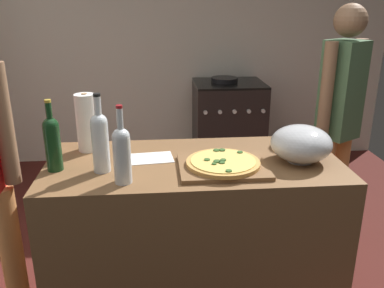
% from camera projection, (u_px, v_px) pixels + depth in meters
% --- Properties ---
extents(ground_plane, '(4.47, 3.52, 0.02)m').
position_uv_depth(ground_plane, '(180.00, 228.00, 3.09)').
color(ground_plane, '#511E19').
extents(kitchen_wall_rear, '(4.47, 0.10, 2.60)m').
position_uv_depth(kitchen_wall_rear, '(169.00, 33.00, 4.07)').
color(kitchen_wall_rear, silver).
rests_on(kitchen_wall_rear, ground_plane).
extents(counter, '(1.40, 0.66, 0.89)m').
position_uv_depth(counter, '(194.00, 241.00, 2.11)').
color(counter, brown).
rests_on(counter, ground_plane).
extents(cutting_board, '(0.40, 0.32, 0.02)m').
position_uv_depth(cutting_board, '(223.00, 167.00, 1.87)').
color(cutting_board, brown).
rests_on(cutting_board, counter).
extents(pizza, '(0.34, 0.34, 0.03)m').
position_uv_depth(pizza, '(223.00, 162.00, 1.86)').
color(pizza, tan).
rests_on(pizza, cutting_board).
extents(mixing_bowl, '(0.29, 0.29, 0.17)m').
position_uv_depth(mixing_bowl, '(301.00, 144.00, 1.93)').
color(mixing_bowl, '#B2B2B7').
rests_on(mixing_bowl, counter).
extents(paper_towel_roll, '(0.10, 0.10, 0.30)m').
position_uv_depth(paper_towel_roll, '(87.00, 123.00, 2.06)').
color(paper_towel_roll, white).
rests_on(paper_towel_roll, counter).
extents(wine_bottle_green, '(0.07, 0.07, 0.34)m').
position_uv_depth(wine_bottle_green, '(122.00, 152.00, 1.69)').
color(wine_bottle_green, silver).
rests_on(wine_bottle_green, counter).
extents(wine_bottle_clear, '(0.08, 0.08, 0.36)m').
position_uv_depth(wine_bottle_clear, '(100.00, 139.00, 1.80)').
color(wine_bottle_clear, silver).
rests_on(wine_bottle_clear, counter).
extents(wine_bottle_dark, '(0.07, 0.07, 0.33)m').
position_uv_depth(wine_bottle_dark, '(52.00, 141.00, 1.82)').
color(wine_bottle_dark, '#143819').
rests_on(wine_bottle_dark, counter).
extents(recipe_sheet, '(0.22, 0.17, 0.00)m').
position_uv_depth(recipe_sheet, '(151.00, 158.00, 1.99)').
color(recipe_sheet, white).
rests_on(recipe_sheet, counter).
extents(stove, '(0.66, 0.59, 0.91)m').
position_uv_depth(stove, '(228.00, 126.00, 4.03)').
color(stove, black).
rests_on(stove, ground_plane).
extents(person_in_red, '(0.33, 0.28, 1.60)m').
position_uv_depth(person_in_red, '(338.00, 119.00, 2.57)').
color(person_in_red, '#D88C4C').
rests_on(person_in_red, ground_plane).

